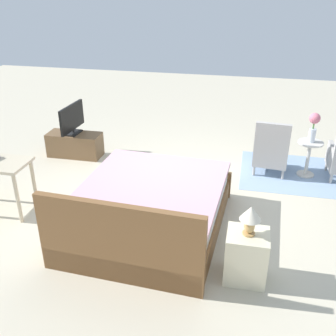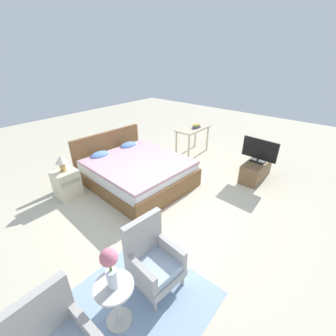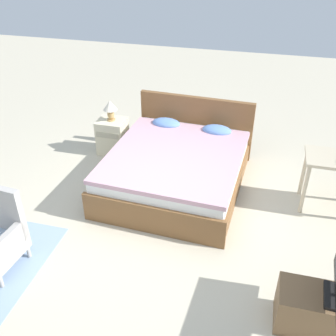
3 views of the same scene
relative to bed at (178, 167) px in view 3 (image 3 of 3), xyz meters
The scene contains 5 objects.
ground_plane 1.02m from the bed, 95.28° to the right, with size 16.00×16.00×0.00m, color beige.
bed is the anchor object (origin of this frame).
nightstand 1.41m from the bed, 152.07° to the left, with size 0.44×0.41×0.57m.
table_lamp 1.49m from the bed, 152.04° to the left, with size 0.22×0.22×0.33m.
tv_stand 2.74m from the bed, 46.05° to the right, with size 0.96×0.40×0.43m.
Camera 3 is at (1.14, -3.62, 3.27)m, focal length 42.00 mm.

